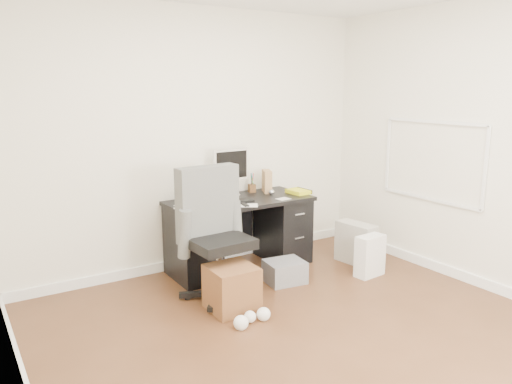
% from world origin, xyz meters
% --- Properties ---
extents(ground, '(4.00, 4.00, 0.00)m').
position_xyz_m(ground, '(0.00, 0.00, 0.00)').
color(ground, '#482A17').
rests_on(ground, ground).
extents(room_shell, '(4.02, 4.02, 2.71)m').
position_xyz_m(room_shell, '(0.03, 0.03, 1.66)').
color(room_shell, white).
rests_on(room_shell, ground).
extents(desk, '(1.50, 0.70, 0.75)m').
position_xyz_m(desk, '(0.30, 1.65, 0.40)').
color(desk, black).
rests_on(desk, ground).
extents(loose_papers, '(1.10, 0.60, 0.00)m').
position_xyz_m(loose_papers, '(0.10, 1.60, 0.75)').
color(loose_papers, white).
rests_on(loose_papers, desk).
extents(lcd_monitor, '(0.42, 0.24, 0.52)m').
position_xyz_m(lcd_monitor, '(0.29, 1.81, 1.01)').
color(lcd_monitor, silver).
rests_on(lcd_monitor, desk).
extents(keyboard, '(0.40, 0.15, 0.02)m').
position_xyz_m(keyboard, '(0.17, 1.54, 0.76)').
color(keyboard, black).
rests_on(keyboard, desk).
extents(computer_mouse, '(0.07, 0.07, 0.06)m').
position_xyz_m(computer_mouse, '(0.69, 1.64, 0.78)').
color(computer_mouse, silver).
rests_on(computer_mouse, desk).
extents(travel_mug, '(0.09, 0.09, 0.16)m').
position_xyz_m(travel_mug, '(-0.36, 1.62, 0.83)').
color(travel_mug, '#161797').
rests_on(travel_mug, desk).
extents(white_binder, '(0.20, 0.31, 0.33)m').
position_xyz_m(white_binder, '(-0.07, 1.81, 0.92)').
color(white_binder, silver).
rests_on(white_binder, desk).
extents(magazine_file, '(0.18, 0.24, 0.25)m').
position_xyz_m(magazine_file, '(0.73, 1.79, 0.87)').
color(magazine_file, '#A68550').
rests_on(magazine_file, desk).
extents(pen_cup, '(0.11, 0.11, 0.21)m').
position_xyz_m(pen_cup, '(0.59, 1.88, 0.86)').
color(pen_cup, '#513117').
rests_on(pen_cup, desk).
extents(yellow_book, '(0.20, 0.25, 0.04)m').
position_xyz_m(yellow_book, '(0.99, 1.55, 0.77)').
color(yellow_book, yellow).
rests_on(yellow_book, desk).
extents(paper_remote, '(0.28, 0.26, 0.02)m').
position_xyz_m(paper_remote, '(0.21, 1.37, 0.76)').
color(paper_remote, white).
rests_on(paper_remote, desk).
extents(office_chair, '(0.71, 0.71, 1.20)m').
position_xyz_m(office_chair, '(-0.25, 1.08, 0.60)').
color(office_chair, '#525452').
rests_on(office_chair, ground).
extents(pc_tower, '(0.25, 0.47, 0.45)m').
position_xyz_m(pc_tower, '(1.44, 1.10, 0.22)').
color(pc_tower, '#AEA99D').
rests_on(pc_tower, ground).
extents(shopping_bag, '(0.33, 0.25, 0.42)m').
position_xyz_m(shopping_bag, '(1.30, 0.74, 0.21)').
color(shopping_bag, white).
rests_on(shopping_bag, ground).
extents(wicker_basket, '(0.40, 0.40, 0.39)m').
position_xyz_m(wicker_basket, '(-0.28, 0.80, 0.20)').
color(wicker_basket, '#522E18').
rests_on(wicker_basket, ground).
extents(desk_printer, '(0.41, 0.35, 0.22)m').
position_xyz_m(desk_printer, '(0.46, 1.06, 0.11)').
color(desk_printer, slate).
rests_on(desk_printer, ground).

